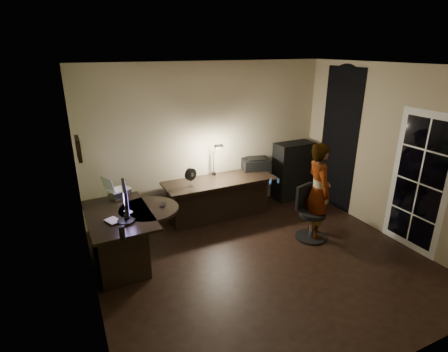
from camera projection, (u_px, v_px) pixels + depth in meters
name	position (u px, v px, depth m)	size (l,w,h in m)	color
floor	(264.00, 263.00, 5.02)	(4.50, 4.00, 0.01)	black
ceiling	(274.00, 66.00, 4.08)	(4.50, 4.00, 0.01)	silver
wall_back	(209.00, 140.00, 6.25)	(4.50, 0.01, 2.70)	tan
wall_front	(399.00, 250.00, 2.85)	(4.50, 0.01, 2.70)	tan
wall_left	(85.00, 206.00, 3.65)	(0.01, 4.00, 2.70)	tan
wall_right	(392.00, 153.00, 5.45)	(0.01, 4.00, 2.70)	tan
green_wall_overlay	(86.00, 205.00, 3.66)	(0.00, 4.00, 2.70)	#4C5F2A
arched_doorway	(339.00, 140.00, 6.44)	(0.01, 0.90, 2.60)	black
french_door	(419.00, 183.00, 5.08)	(0.02, 0.92, 2.10)	white
framed_picture	(78.00, 149.00, 3.88)	(0.04, 0.30, 0.25)	black
desk_left	(121.00, 239.00, 4.88)	(0.83, 1.36, 0.78)	black
desk_right	(220.00, 199.00, 6.22)	(1.96, 0.69, 0.74)	black
cabinet	(293.00, 171.00, 7.02)	(0.77, 0.38, 1.15)	black
laptop_stand	(120.00, 194.00, 5.21)	(0.27, 0.22, 0.11)	silver
laptop	(118.00, 183.00, 5.15)	(0.32, 0.30, 0.22)	silver
monitor	(125.00, 209.00, 4.44)	(0.11, 0.54, 0.36)	black
mouse	(130.00, 212.00, 4.71)	(0.06, 0.10, 0.04)	silver
phone	(163.00, 204.00, 4.98)	(0.07, 0.13, 0.01)	black
pen	(133.00, 218.00, 4.58)	(0.01, 0.12, 0.01)	black
speaker	(122.00, 233.00, 4.05)	(0.07, 0.07, 0.17)	black
notepad	(113.00, 220.00, 4.51)	(0.15, 0.20, 0.01)	silver
desk_fan	(191.00, 177.00, 5.76)	(0.21, 0.11, 0.32)	black
headphones	(275.00, 181.00, 5.92)	(0.20, 0.09, 0.10)	#254B97
printer	(256.00, 163.00, 6.61)	(0.50, 0.39, 0.22)	black
desk_lamp	(214.00, 158.00, 6.21)	(0.16, 0.30, 0.66)	black
office_chair	(313.00, 214.00, 5.52)	(0.49, 0.49, 0.87)	black
person	(318.00, 191.00, 5.48)	(0.56, 0.37, 1.57)	#D8A88C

